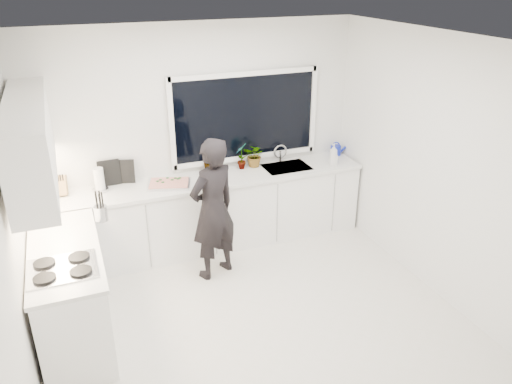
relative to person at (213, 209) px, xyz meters
name	(u,v)px	position (x,y,z in m)	size (l,w,h in m)	color
floor	(251,312)	(0.12, -0.82, -0.83)	(4.00, 3.50, 0.02)	beige
wall_back	(198,137)	(0.12, 0.94, 0.53)	(4.00, 0.02, 2.70)	white
wall_left	(11,232)	(-1.89, -0.82, 0.53)	(0.02, 3.50, 2.70)	white
wall_right	(428,163)	(2.13, -0.82, 0.53)	(0.02, 3.50, 2.70)	white
ceiling	(249,39)	(0.12, -0.82, 1.89)	(4.00, 3.50, 0.02)	white
window	(245,117)	(0.72, 0.90, 0.73)	(1.80, 0.02, 1.00)	black
base_cabinets_back	(209,214)	(0.12, 0.63, -0.38)	(3.92, 0.58, 0.88)	white
base_cabinets_left	(72,293)	(-1.55, -0.47, -0.38)	(0.58, 1.60, 0.88)	white
countertop_back	(207,180)	(0.12, 0.62, 0.08)	(3.94, 0.62, 0.04)	silver
countertop_left	(64,251)	(-1.55, -0.47, 0.08)	(0.62, 1.60, 0.04)	silver
upper_cabinets	(30,141)	(-1.67, -0.12, 1.03)	(0.34, 2.10, 0.70)	white
sink	(286,171)	(1.17, 0.63, 0.05)	(0.58, 0.42, 0.14)	silver
faucet	(280,154)	(1.17, 0.83, 0.21)	(0.03, 0.03, 0.22)	silver
stovetop	(62,268)	(-1.57, -0.82, 0.12)	(0.56, 0.48, 0.03)	black
person	(213,209)	(0.00, 0.00, 0.00)	(0.60, 0.39, 1.64)	black
pizza_tray	(169,184)	(-0.34, 0.60, 0.12)	(0.48, 0.36, 0.03)	silver
pizza	(169,183)	(-0.34, 0.60, 0.13)	(0.44, 0.31, 0.01)	red
watering_can	(336,150)	(1.97, 0.79, 0.17)	(0.14, 0.14, 0.13)	#1223AF
paper_towel_roll	(99,180)	(-1.10, 0.73, 0.23)	(0.11, 0.11, 0.26)	silver
knife_block	(61,186)	(-1.51, 0.77, 0.21)	(0.13, 0.10, 0.22)	olive
utensil_crock	(101,213)	(-1.17, -0.02, 0.18)	(0.13, 0.13, 0.16)	silver
picture_frame_large	(125,171)	(-0.80, 0.87, 0.24)	(0.22, 0.02, 0.28)	black
picture_frame_small	(109,173)	(-0.97, 0.87, 0.25)	(0.25, 0.02, 0.30)	black
herb_plants	(239,157)	(0.59, 0.79, 0.26)	(0.87, 0.36, 0.34)	#26662D
soap_bottles	(333,155)	(1.76, 0.48, 0.23)	(0.15, 0.15, 0.28)	#D8BF66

